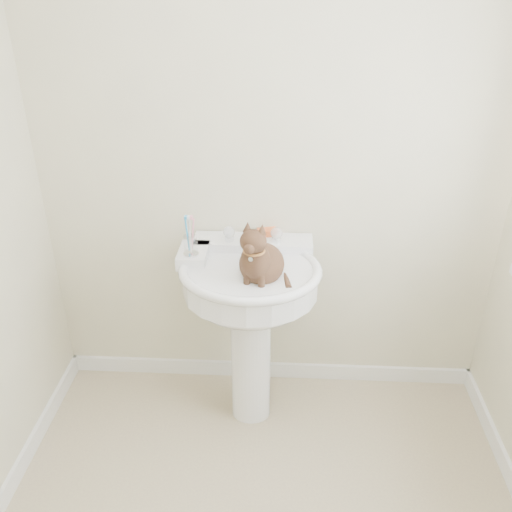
# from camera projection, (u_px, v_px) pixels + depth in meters

# --- Properties ---
(wall_back) EXTENTS (2.20, 0.00, 2.50)m
(wall_back) POSITION_uv_depth(u_px,v_px,m) (271.00, 161.00, 2.46)
(wall_back) COLOR beige
(wall_back) RESTS_ON ground
(baseboard_back) EXTENTS (2.20, 0.02, 0.09)m
(baseboard_back) POSITION_uv_depth(u_px,v_px,m) (268.00, 369.00, 3.02)
(baseboard_back) COLOR white
(baseboard_back) RESTS_ON floor
(pedestal_sink) EXTENTS (0.65, 0.64, 0.89)m
(pedestal_sink) POSITION_uv_depth(u_px,v_px,m) (250.00, 297.00, 2.46)
(pedestal_sink) COLOR white
(pedestal_sink) RESTS_ON floor
(faucet) EXTENTS (0.28, 0.12, 0.14)m
(faucet) POSITION_uv_depth(u_px,v_px,m) (252.00, 235.00, 2.49)
(faucet) COLOR silver
(faucet) RESTS_ON pedestal_sink
(soap_bar) EXTENTS (0.10, 0.08, 0.03)m
(soap_bar) POSITION_uv_depth(u_px,v_px,m) (267.00, 232.00, 2.58)
(soap_bar) COLOR #D75F2D
(soap_bar) RESTS_ON pedestal_sink
(toothbrush_cup) EXTENTS (0.07, 0.07, 0.18)m
(toothbrush_cup) POSITION_uv_depth(u_px,v_px,m) (191.00, 245.00, 2.39)
(toothbrush_cup) COLOR silver
(toothbrush_cup) RESTS_ON pedestal_sink
(cat) EXTENTS (0.21, 0.27, 0.39)m
(cat) POSITION_uv_depth(u_px,v_px,m) (261.00, 261.00, 2.28)
(cat) COLOR brown
(cat) RESTS_ON pedestal_sink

